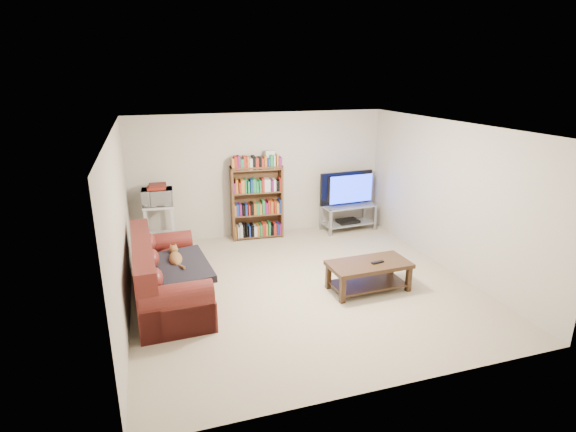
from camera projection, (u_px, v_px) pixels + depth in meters
name	position (u px, v px, depth m)	size (l,w,h in m)	color
floor	(302.00, 285.00, 6.88)	(5.00, 5.00, 0.00)	#C6B493
ceiling	(304.00, 127.00, 6.16)	(5.00, 5.00, 0.00)	white
wall_back	(261.00, 175.00, 8.79)	(5.00, 5.00, 0.00)	beige
wall_front	(390.00, 283.00, 4.25)	(5.00, 5.00, 0.00)	beige
wall_left	(121.00, 227.00, 5.80)	(5.00, 5.00, 0.00)	beige
wall_right	(449.00, 197.00, 7.24)	(5.00, 5.00, 0.00)	beige
sofa	(164.00, 280.00, 6.31)	(1.00, 2.18, 0.92)	maroon
blanket	(177.00, 268.00, 6.17)	(0.83, 1.08, 0.10)	black
cat	(176.00, 259.00, 6.33)	(0.23, 0.59, 0.18)	brown
coffee_table	(369.00, 271.00, 6.65)	(1.22, 0.64, 0.44)	#372313
remote	(378.00, 262.00, 6.59)	(0.20, 0.05, 0.02)	black
tv_stand	(348.00, 213.00, 9.20)	(1.11, 0.56, 0.54)	#999EA3
television	(349.00, 189.00, 9.05)	(1.16, 0.15, 0.67)	black
dvd_player	(348.00, 221.00, 9.26)	(0.43, 0.30, 0.06)	black
bookshelf	(257.00, 201.00, 8.68)	(1.01, 0.37, 1.43)	#55351D
shelf_clutter	(261.00, 160.00, 8.47)	(0.73, 0.24, 0.28)	silver
microwave_stand	(160.00, 221.00, 8.09)	(0.56, 0.42, 0.86)	silver
microwave	(157.00, 197.00, 7.95)	(0.53, 0.36, 0.29)	silver
game_boxes	(157.00, 188.00, 7.90)	(0.31, 0.27, 0.05)	maroon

